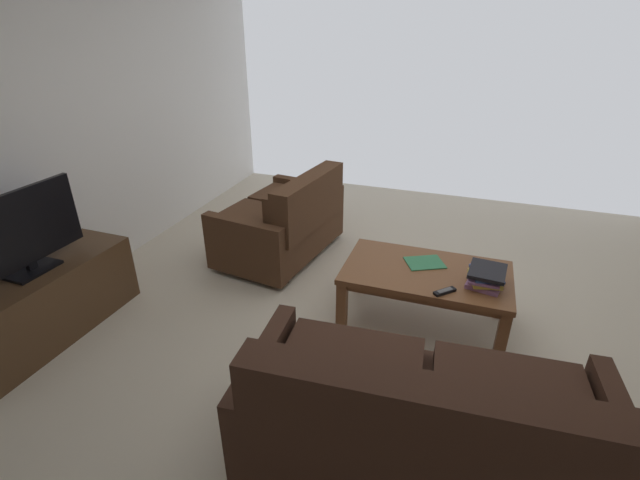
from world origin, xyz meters
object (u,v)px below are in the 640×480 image
at_px(loose_magazine, 425,263).
at_px(book_stack, 486,277).
at_px(flat_tv, 20,232).
at_px(sofa_main, 422,423).
at_px(tv_stand, 44,303).
at_px(loveseat_near, 285,221).
at_px(tv_remote, 445,291).
at_px(coffee_table, 426,278).

bearing_deg(loose_magazine, book_stack, 40.87).
distance_m(flat_tv, book_stack, 3.07).
distance_m(sofa_main, tv_stand, 2.68).
distance_m(loveseat_near, tv_stand, 2.02).
bearing_deg(book_stack, tv_remote, 37.85).
height_order(tv_stand, loose_magazine, tv_stand).
bearing_deg(sofa_main, book_stack, -101.33).
bearing_deg(tv_stand, book_stack, -162.14).
relative_size(loveseat_near, tv_remote, 9.13).
distance_m(sofa_main, book_stack, 1.24).
xyz_separation_m(flat_tv, loose_magazine, (-2.49, -1.10, -0.35)).
xyz_separation_m(book_stack, tv_remote, (0.24, 0.19, -0.05)).
distance_m(coffee_table, book_stack, 0.41).
height_order(sofa_main, coffee_table, sofa_main).
height_order(sofa_main, book_stack, sofa_main).
distance_m(flat_tv, loose_magazine, 2.75).
relative_size(tv_stand, loose_magazine, 4.92).
relative_size(book_stack, loose_magazine, 1.10).
bearing_deg(sofa_main, tv_stand, -5.73).
bearing_deg(tv_stand, loveseat_near, -124.19).
distance_m(flat_tv, tv_remote, 2.79).
xyz_separation_m(sofa_main, loose_magazine, (0.17, -1.37, 0.11)).
height_order(tv_remote, loose_magazine, tv_remote).
bearing_deg(loveseat_near, loose_magazine, 157.39).
bearing_deg(tv_remote, sofa_main, 90.04).
distance_m(coffee_table, flat_tv, 2.74).
relative_size(sofa_main, tv_stand, 1.38).
distance_m(tv_stand, tv_remote, 2.77).
relative_size(loveseat_near, coffee_table, 1.14).
relative_size(flat_tv, book_stack, 2.98).
bearing_deg(flat_tv, loose_magazine, -156.09).
distance_m(tv_stand, flat_tv, 0.55).
relative_size(coffee_table, loose_magazine, 4.40).
relative_size(coffee_table, book_stack, 4.01).
height_order(sofa_main, tv_remote, sofa_main).
height_order(tv_stand, flat_tv, flat_tv).
height_order(book_stack, loose_magazine, book_stack).
bearing_deg(flat_tv, loveseat_near, -124.19).
xyz_separation_m(loveseat_near, flat_tv, (1.13, 1.67, 0.46)).
bearing_deg(book_stack, loose_magazine, -22.08).
relative_size(coffee_table, tv_stand, 0.89).
bearing_deg(flat_tv, tv_stand, 64.91).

